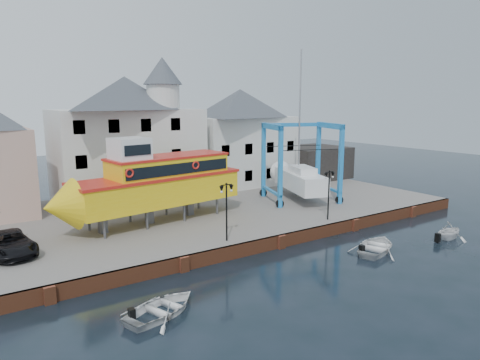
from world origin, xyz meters
TOP-DOWN VIEW (x-y plane):
  - ground at (0.00, 0.00)m, footprint 140.00×140.00m
  - hardstanding at (0.00, 11.00)m, footprint 44.00×22.00m
  - quay_wall at (-0.00, 0.10)m, footprint 44.00×0.47m
  - building_white_main at (-4.87, 18.39)m, footprint 14.00×8.30m
  - building_white_right at (9.00, 19.00)m, footprint 12.00×8.00m
  - shed_dark at (19.00, 17.00)m, footprint 8.00×7.00m
  - lamp_post_left at (-4.00, 1.20)m, footprint 1.12×0.32m
  - lamp_post_right at (6.00, 1.20)m, footprint 1.12×0.32m
  - tour_boat at (-6.85, 8.45)m, footprint 16.51×6.04m
  - travel_lift at (9.23, 8.89)m, footprint 8.23×10.04m
  - van at (-17.14, 6.64)m, footprint 3.17×5.61m
  - motorboat_b at (5.45, -4.32)m, footprint 5.58×4.88m
  - motorboat_c at (12.49, -5.73)m, footprint 3.08×2.70m
  - motorboat_d at (-11.43, -4.45)m, footprint 5.13×4.40m

SIDE VIEW (x-z plane):
  - ground at x=0.00m, z-range 0.00..0.00m
  - motorboat_b at x=5.45m, z-range -0.48..0.48m
  - motorboat_c at x=12.49m, z-range -0.77..0.77m
  - motorboat_d at x=-11.43m, z-range -0.45..0.45m
  - hardstanding at x=0.00m, z-range 0.00..1.00m
  - quay_wall at x=0.00m, z-range 0.00..1.00m
  - van at x=-17.14m, z-range 1.00..2.48m
  - shed_dark at x=19.00m, z-range 1.00..5.00m
  - travel_lift at x=9.23m, z-range -3.92..10.83m
  - lamp_post_left at x=-4.00m, z-range 2.07..6.27m
  - lamp_post_right at x=6.00m, z-range 2.07..6.27m
  - tour_boat at x=-6.85m, z-range 0.80..7.83m
  - building_white_right at x=9.00m, z-range 1.00..12.20m
  - building_white_main at x=-4.87m, z-range 0.34..14.34m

